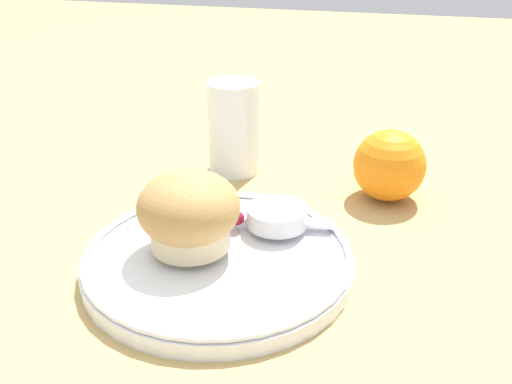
{
  "coord_description": "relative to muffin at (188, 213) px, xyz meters",
  "views": [
    {
      "loc": [
        0.16,
        -0.4,
        0.28
      ],
      "look_at": [
        0.03,
        0.05,
        0.06
      ],
      "focal_mm": 40.0,
      "sensor_mm": 36.0,
      "label": 1
    }
  ],
  "objects": [
    {
      "name": "cream_ramekin",
      "position": [
        0.06,
        0.06,
        -0.02
      ],
      "size": [
        0.06,
        0.06,
        0.02
      ],
      "color": "silver",
      "rests_on": "plate"
    },
    {
      "name": "plate",
      "position": [
        0.03,
        -0.0,
        -0.04
      ],
      "size": [
        0.24,
        0.24,
        0.02
      ],
      "color": "white",
      "rests_on": "ground_plane"
    },
    {
      "name": "muffin",
      "position": [
        0.0,
        0.0,
        0.0
      ],
      "size": [
        0.09,
        0.09,
        0.07
      ],
      "color": "beige",
      "rests_on": "plate"
    },
    {
      "name": "orange_fruit",
      "position": [
        0.16,
        0.18,
        -0.01
      ],
      "size": [
        0.08,
        0.08,
        0.08
      ],
      "color": "orange",
      "rests_on": "ground_plane"
    },
    {
      "name": "juice_glass",
      "position": [
        -0.03,
        0.21,
        0.0
      ],
      "size": [
        0.06,
        0.06,
        0.11
      ],
      "color": "silver",
      "rests_on": "ground_plane"
    },
    {
      "name": "butter_knife",
      "position": [
        0.03,
        0.06,
        -0.03
      ],
      "size": [
        0.18,
        0.04,
        0.0
      ],
      "rotation": [
        0.0,
        0.0,
        0.12
      ],
      "color": "silver",
      "rests_on": "plate"
    },
    {
      "name": "ground_plane",
      "position": [
        0.01,
        0.0,
        -0.05
      ],
      "size": [
        3.0,
        3.0,
        0.0
      ],
      "primitive_type": "plane",
      "color": "tan"
    },
    {
      "name": "berry_pair",
      "position": [
        0.02,
        0.05,
        -0.03
      ],
      "size": [
        0.03,
        0.01,
        0.01
      ],
      "color": "maroon",
      "rests_on": "plate"
    }
  ]
}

